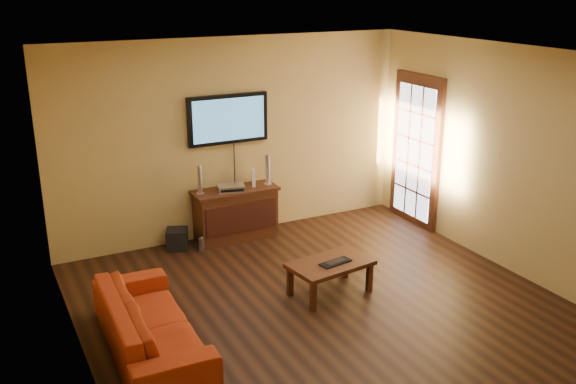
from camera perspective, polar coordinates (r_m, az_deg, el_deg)
ground_plane at (r=7.09m, az=3.34°, el=-10.26°), size 5.00×5.00×0.00m
room_walls at (r=6.97m, az=1.00°, el=4.23°), size 5.00×5.00×5.00m
french_door at (r=9.32m, az=11.28°, el=3.49°), size 0.07×1.02×2.22m
media_console at (r=8.76m, az=-4.66°, el=-1.93°), size 1.16×0.44×0.71m
television at (r=8.57m, az=-5.35°, el=6.47°), size 1.12×0.08×0.66m
coffee_table at (r=7.25m, az=3.78°, el=-6.63°), size 0.99×0.67×0.39m
sofa at (r=6.30m, az=-12.17°, el=-10.65°), size 0.62×1.96×0.76m
speaker_left at (r=8.44m, az=-7.85°, el=0.97°), size 0.11×0.11×0.39m
speaker_right at (r=8.77m, az=-1.82°, el=1.88°), size 0.11×0.11×0.41m
av_receiver at (r=8.57m, az=-5.08°, el=0.37°), size 0.40×0.33×0.08m
game_console at (r=8.74m, az=-3.08°, el=1.28°), size 0.11×0.17×0.23m
subwoofer at (r=8.60m, az=-9.83°, el=-4.14°), size 0.35×0.35×0.27m
bottle at (r=8.44m, az=-7.68°, el=-4.71°), size 0.08×0.08×0.22m
keyboard at (r=7.20m, az=4.24°, el=-6.25°), size 0.39×0.20×0.02m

